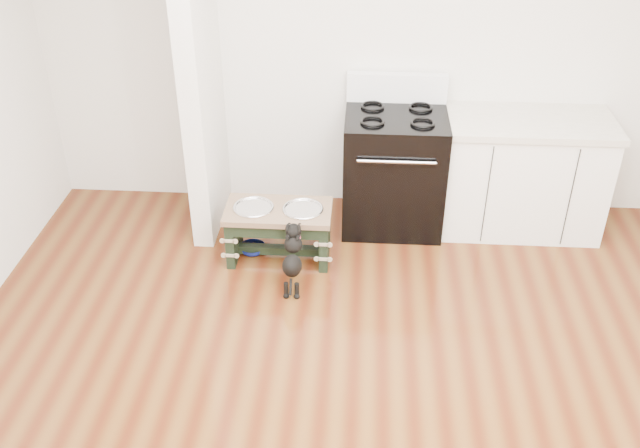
{
  "coord_description": "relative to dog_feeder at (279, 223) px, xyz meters",
  "views": [
    {
      "loc": [
        0.01,
        -2.71,
        3.07
      ],
      "look_at": [
        -0.26,
        1.32,
        0.49
      ],
      "focal_mm": 40.0,
      "sensor_mm": 36.0,
      "label": 1
    }
  ],
  "objects": [
    {
      "name": "room_shell",
      "position": [
        0.58,
        -1.6,
        1.32
      ],
      "size": [
        5.0,
        5.0,
        5.0
      ],
      "color": "silver",
      "rests_on": "ground"
    },
    {
      "name": "dog_feeder",
      "position": [
        0.0,
        0.0,
        0.0
      ],
      "size": [
        0.76,
        0.41,
        0.44
      ],
      "color": "black",
      "rests_on": "ground"
    },
    {
      "name": "floor_bowl",
      "position": [
        -0.21,
        0.05,
        -0.27
      ],
      "size": [
        0.21,
        0.21,
        0.06
      ],
      "rotation": [
        0.0,
        0.0,
        0.07
      ],
      "color": "navy",
      "rests_on": "ground"
    },
    {
      "name": "ground",
      "position": [
        0.58,
        -1.6,
        -0.3
      ],
      "size": [
        5.0,
        5.0,
        0.0
      ],
      "primitive_type": "plane",
      "color": "#4B1E0D",
      "rests_on": "ground"
    },
    {
      "name": "partition_wall",
      "position": [
        -0.59,
        0.5,
        1.05
      ],
      "size": [
        0.15,
        0.8,
        2.7
      ],
      "primitive_type": "cube",
      "color": "silver",
      "rests_on": "ground"
    },
    {
      "name": "cabinet_run",
      "position": [
        1.81,
        0.58,
        0.15
      ],
      "size": [
        1.24,
        0.64,
        0.91
      ],
      "color": "white",
      "rests_on": "ground"
    },
    {
      "name": "puppy",
      "position": [
        0.14,
        -0.35,
        -0.04
      ],
      "size": [
        0.13,
        0.39,
        0.47
      ],
      "color": "black",
      "rests_on": "ground"
    },
    {
      "name": "oven_range",
      "position": [
        0.83,
        0.56,
        0.18
      ],
      "size": [
        0.76,
        0.69,
        1.14
      ],
      "color": "black",
      "rests_on": "ground"
    }
  ]
}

